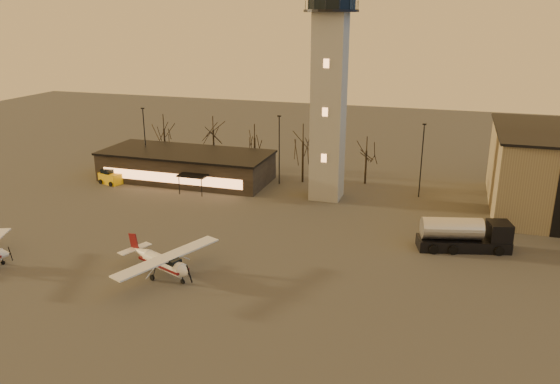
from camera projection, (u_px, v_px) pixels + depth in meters
name	position (u px, v px, depth m)	size (l,w,h in m)	color
ground	(248.00, 302.00, 47.13)	(220.00, 220.00, 0.00)	#3B3836
control_tower	(329.00, 76.00, 69.27)	(6.80, 6.80, 32.60)	#9E9C96
terminal	(186.00, 166.00, 81.79)	(25.40, 12.20, 4.30)	black
light_poles	(332.00, 157.00, 73.40)	(58.50, 12.25, 10.14)	black
tree_row	(254.00, 135.00, 84.73)	(37.20, 9.20, 8.80)	black
cessna_front	(166.00, 266.00, 51.42)	(9.43, 11.44, 3.23)	silver
fuel_truck	(463.00, 237.00, 57.41)	(9.82, 4.93, 3.50)	black
service_cart	(110.00, 178.00, 80.20)	(3.74, 2.89, 2.13)	yellow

